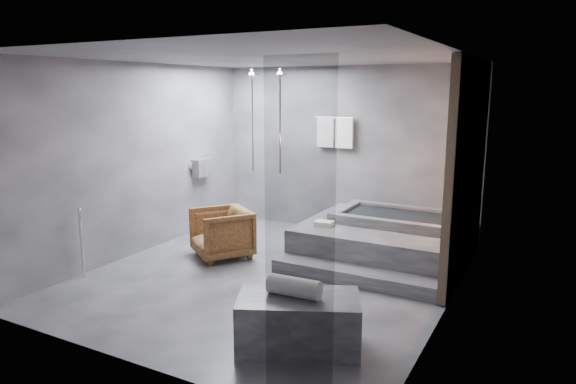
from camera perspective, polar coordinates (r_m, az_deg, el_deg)
The scene contains 7 objects.
room at distance 6.50m, azimuth 2.15°, elevation 5.27°, with size 5.00×5.04×2.82m.
tub_deck at distance 7.66m, azimuth 10.50°, elevation -5.28°, with size 2.20×2.00×0.50m, color #39393B.
tub_step at distance 6.65m, azimuth 7.28°, elevation -9.24°, with size 2.20×0.36×0.18m, color #39393B.
concrete_bench at distance 5.01m, azimuth 1.18°, elevation -14.26°, with size 1.14×0.63×0.51m, color #373739.
driftwood_chair at distance 7.56m, azimuth -7.38°, elevation -4.55°, with size 0.77×0.79×0.72m, color #3E220F.
rolled_towel at distance 4.88m, azimuth 0.69°, elevation -10.49°, with size 0.19×0.19×0.51m, color white.
deck_towel at distance 7.36m, azimuth 4.01°, elevation -3.51°, with size 0.26×0.19×0.07m, color white.
Camera 1 is at (3.23, -5.56, 2.43)m, focal length 32.00 mm.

